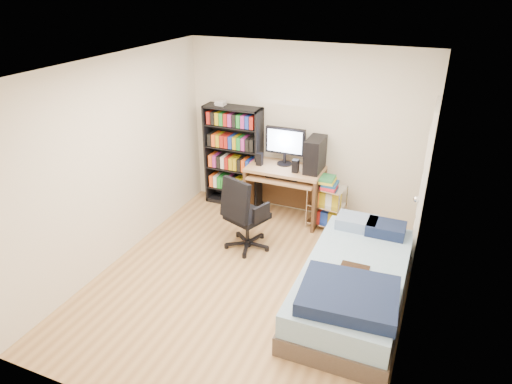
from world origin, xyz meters
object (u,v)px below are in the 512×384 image
at_px(computer_desk, 294,172).
at_px(office_chair, 245,226).
at_px(media_shelf, 233,155).
at_px(bed, 353,284).

distance_m(computer_desk, office_chair, 1.16).
bearing_deg(media_shelf, office_chair, -58.76).
bearing_deg(office_chair, bed, -0.85).
relative_size(media_shelf, bed, 0.76).
bearing_deg(office_chair, computer_desk, 94.30).
height_order(office_chair, bed, office_chair).
height_order(computer_desk, bed, computer_desk).
distance_m(office_chair, bed, 1.67).
distance_m(media_shelf, computer_desk, 1.01).
bearing_deg(media_shelf, computer_desk, -5.92).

